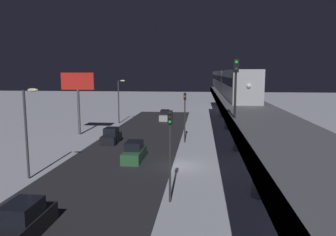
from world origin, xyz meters
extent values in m
plane|color=silver|center=(0.00, 0.00, 0.00)|extent=(240.00, 240.00, 0.00)
cube|color=#28282D|center=(6.01, 0.00, 0.00)|extent=(11.00, 84.44, 0.01)
cube|color=slate|center=(-6.54, 0.00, 5.41)|extent=(5.00, 84.44, 0.80)
cube|color=#38383D|center=(-4.16, 0.00, 5.41)|extent=(0.24, 82.75, 0.80)
cylinder|color=slate|center=(-6.54, -35.18, 2.51)|extent=(1.40, 1.40, 5.01)
cylinder|color=slate|center=(-6.54, -21.11, 2.51)|extent=(1.40, 1.40, 5.01)
cylinder|color=slate|center=(-6.54, -7.04, 2.51)|extent=(1.40, 1.40, 5.01)
cylinder|color=slate|center=(-6.54, 7.04, 2.51)|extent=(1.40, 1.40, 5.01)
cube|color=#B7BABF|center=(-6.54, -9.82, 7.51)|extent=(2.90, 18.00, 3.40)
cube|color=black|center=(-6.54, -9.82, 7.92)|extent=(2.94, 16.20, 0.90)
cube|color=#B7BABF|center=(-6.54, -28.42, 7.51)|extent=(2.90, 18.00, 3.40)
cube|color=black|center=(-6.54, -28.42, 7.92)|extent=(2.94, 16.20, 0.90)
cube|color=#B7BABF|center=(-6.54, -47.02, 7.51)|extent=(2.90, 18.00, 3.40)
cube|color=black|center=(-6.54, -47.02, 7.92)|extent=(2.94, 16.20, 0.90)
sphere|color=white|center=(-6.54, -0.77, 7.68)|extent=(0.44, 0.44, 0.44)
cylinder|color=black|center=(-4.44, 7.67, 7.41)|extent=(0.16, 0.16, 3.20)
cube|color=black|center=(-4.44, 7.67, 9.36)|extent=(0.36, 0.28, 0.90)
sphere|color=#19F23F|center=(-4.44, 7.83, 9.59)|extent=(0.22, 0.22, 0.22)
sphere|color=#333333|center=(-4.44, 7.83, 9.13)|extent=(0.22, 0.22, 0.22)
cube|color=black|center=(9.21, -9.26, 0.55)|extent=(1.80, 4.01, 1.10)
cube|color=black|center=(9.21, -9.26, 1.54)|extent=(1.58, 1.93, 0.87)
cylinder|color=black|center=(8.36, -8.02, 0.32)|extent=(0.20, 0.64, 0.64)
cylinder|color=black|center=(10.07, -8.02, 0.32)|extent=(0.20, 0.64, 0.64)
cylinder|color=black|center=(8.36, -10.51, 0.32)|extent=(0.20, 0.64, 0.64)
cylinder|color=black|center=(10.07, -10.51, 0.32)|extent=(0.20, 0.64, 0.64)
cube|color=#2D6038|center=(4.61, -1.56, 0.55)|extent=(1.80, 4.56, 1.10)
cube|color=black|center=(4.61, -1.56, 1.54)|extent=(1.58, 2.19, 0.87)
cube|color=#B2B2B7|center=(4.61, -29.51, 0.55)|extent=(1.80, 4.03, 1.10)
cube|color=black|center=(4.61, -29.51, 1.54)|extent=(1.58, 1.93, 0.87)
cube|color=black|center=(7.41, 14.27, 0.55)|extent=(1.80, 4.68, 1.10)
cube|color=black|center=(7.41, 14.27, 1.54)|extent=(1.58, 2.24, 0.87)
cylinder|color=#2D2D2D|center=(-0.09, 8.72, 2.75)|extent=(0.16, 0.16, 5.50)
cube|color=black|center=(-0.09, 8.72, 5.95)|extent=(0.32, 0.32, 0.90)
sphere|color=black|center=(-0.09, 8.90, 6.25)|extent=(0.20, 0.20, 0.20)
sphere|color=black|center=(-0.09, 8.90, 5.95)|extent=(0.20, 0.20, 0.20)
sphere|color=#19E53F|center=(-0.09, 8.90, 5.65)|extent=(0.20, 0.20, 0.20)
cylinder|color=#2D2D2D|center=(-0.09, -10.44, 2.75)|extent=(0.16, 0.16, 5.50)
cube|color=black|center=(-0.09, -10.44, 5.95)|extent=(0.32, 0.32, 0.90)
sphere|color=black|center=(-0.09, -10.26, 6.25)|extent=(0.20, 0.20, 0.20)
sphere|color=yellow|center=(-0.09, -10.26, 5.95)|extent=(0.20, 0.20, 0.20)
sphere|color=black|center=(-0.09, -10.26, 5.65)|extent=(0.20, 0.20, 0.20)
cylinder|color=#4C4C51|center=(15.37, -14.29, 3.25)|extent=(0.36, 0.36, 6.50)
cube|color=red|center=(15.37, -14.29, 7.70)|extent=(4.80, 0.30, 2.40)
cylinder|color=#38383D|center=(12.31, 5.00, 3.75)|extent=(0.20, 0.20, 7.50)
ellipsoid|color=#F4E5B2|center=(11.51, 5.00, 7.50)|extent=(0.90, 0.44, 0.30)
cylinder|color=#38383D|center=(12.31, -25.00, 3.75)|extent=(0.20, 0.20, 7.50)
ellipsoid|color=#F4E5B2|center=(11.51, -25.00, 7.50)|extent=(0.90, 0.44, 0.30)
camera|label=1|loc=(-2.15, 29.79, 8.91)|focal=34.23mm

